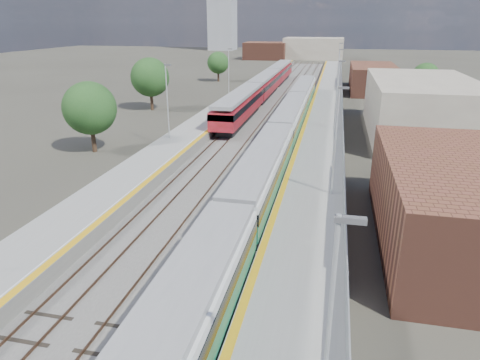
% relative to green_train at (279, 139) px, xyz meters
% --- Properties ---
extents(ground, '(320.00, 320.00, 0.00)m').
position_rel_green_train_xyz_m(ground, '(-1.50, 17.95, -2.11)').
color(ground, '#47443A').
rests_on(ground, ground).
extents(ballast_bed, '(10.50, 155.00, 0.06)m').
position_rel_green_train_xyz_m(ballast_bed, '(-3.75, 20.45, -2.08)').
color(ballast_bed, '#565451').
rests_on(ballast_bed, ground).
extents(tracks, '(8.96, 160.00, 0.17)m').
position_rel_green_train_xyz_m(tracks, '(-3.15, 22.13, -2.00)').
color(tracks, '#4C3323').
rests_on(tracks, ground).
extents(platform_right, '(4.70, 155.00, 8.52)m').
position_rel_green_train_xyz_m(platform_right, '(3.78, 20.45, -1.57)').
color(platform_right, slate).
rests_on(platform_right, ground).
extents(platform_left, '(4.30, 155.00, 8.52)m').
position_rel_green_train_xyz_m(platform_left, '(-10.55, 20.44, -1.59)').
color(platform_left, slate).
rests_on(platform_left, ground).
extents(buildings, '(72.00, 185.50, 40.00)m').
position_rel_green_train_xyz_m(buildings, '(-19.62, 106.55, 8.60)').
color(buildings, brown).
rests_on(buildings, ground).
extents(green_train, '(2.72, 75.78, 2.99)m').
position_rel_green_train_xyz_m(green_train, '(0.00, 0.00, 0.00)').
color(green_train, black).
rests_on(green_train, ground).
extents(red_train, '(2.97, 60.10, 3.74)m').
position_rel_green_train_xyz_m(red_train, '(-7.00, 35.05, 0.10)').
color(red_train, black).
rests_on(red_train, ground).
extents(tree_a, '(5.20, 5.20, 7.05)m').
position_rel_green_train_xyz_m(tree_a, '(-18.56, -1.23, 2.33)').
color(tree_a, '#382619').
rests_on(tree_a, ground).
extents(tree_b, '(5.59, 5.59, 7.58)m').
position_rel_green_train_xyz_m(tree_b, '(-21.63, 20.39, 2.66)').
color(tree_b, '#382619').
rests_on(tree_b, ground).
extents(tree_c, '(4.66, 4.66, 6.31)m').
position_rel_green_train_xyz_m(tree_c, '(-20.30, 53.27, 1.86)').
color(tree_c, '#382619').
rests_on(tree_c, ground).
extents(tree_d, '(4.45, 4.45, 6.03)m').
position_rel_green_train_xyz_m(tree_d, '(19.37, 38.77, 1.68)').
color(tree_d, '#382619').
rests_on(tree_d, ground).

